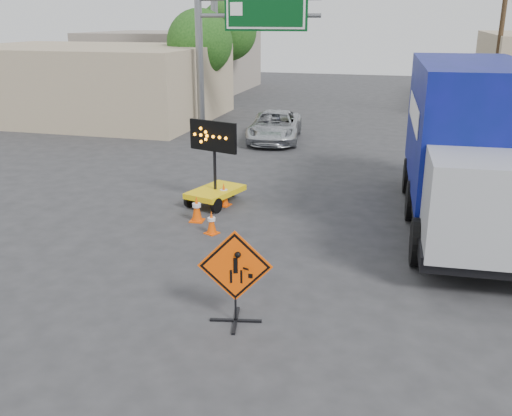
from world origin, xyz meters
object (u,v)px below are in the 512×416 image
at_px(construction_sign, 235,275).
at_px(pickup_truck, 275,126).
at_px(box_truck, 468,154).
at_px(arrow_board, 215,186).

bearing_deg(construction_sign, pickup_truck, 89.26).
relative_size(pickup_truck, box_truck, 0.52).
xyz_separation_m(arrow_board, box_truck, (7.23, 0.21, 1.41)).
bearing_deg(arrow_board, box_truck, 18.29).
height_order(construction_sign, arrow_board, arrow_board).
distance_m(construction_sign, arrow_board, 7.26).
xyz_separation_m(pickup_truck, box_truck, (7.73, -9.60, 1.32)).
xyz_separation_m(construction_sign, pickup_truck, (-3.26, 16.52, -0.30)).
relative_size(construction_sign, box_truck, 0.20).
relative_size(construction_sign, pickup_truck, 0.38).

